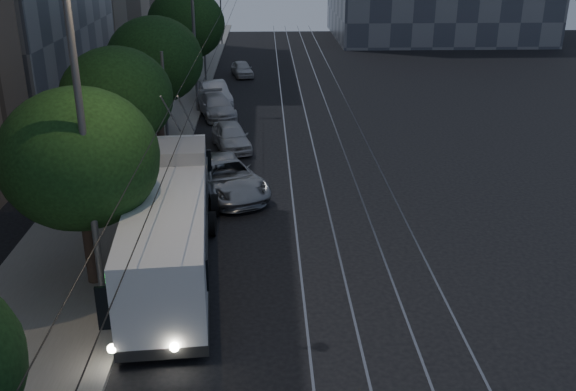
% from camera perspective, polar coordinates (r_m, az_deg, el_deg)
% --- Properties ---
extents(ground, '(120.00, 120.00, 0.00)m').
position_cam_1_polar(ground, '(21.00, 0.53, -8.30)').
color(ground, black).
rests_on(ground, ground).
extents(sidewalk, '(5.00, 90.00, 0.15)m').
position_cam_1_polar(sidewalk, '(40.08, -11.61, 6.40)').
color(sidewalk, slate).
rests_on(sidewalk, ground).
extents(tram_rails, '(4.52, 90.00, 0.02)m').
position_cam_1_polar(tram_rails, '(39.69, 2.87, 6.57)').
color(tram_rails, gray).
rests_on(tram_rails, ground).
extents(overhead_wires, '(2.23, 90.00, 6.00)m').
position_cam_1_polar(overhead_wires, '(38.98, -8.26, 11.31)').
color(overhead_wires, black).
rests_on(overhead_wires, ground).
extents(trolleybus, '(3.37, 11.82, 5.63)m').
position_cam_1_polar(trolleybus, '(22.09, -10.36, -2.36)').
color(trolleybus, silver).
rests_on(trolleybus, ground).
extents(pickup_silver, '(4.71, 6.30, 1.59)m').
position_cam_1_polar(pickup_silver, '(28.29, -5.69, 1.65)').
color(pickup_silver, '#95989C').
rests_on(pickup_silver, ground).
extents(car_white_a, '(2.57, 4.40, 1.41)m').
position_cam_1_polar(car_white_a, '(34.44, -5.08, 5.28)').
color(car_white_a, '#BCBCC0').
rests_on(car_white_a, ground).
extents(car_white_b, '(3.00, 4.96, 1.35)m').
position_cam_1_polar(car_white_b, '(40.93, -6.36, 7.91)').
color(car_white_b, '#B7B6BB').
rests_on(car_white_b, ground).
extents(car_white_c, '(2.88, 4.99, 1.56)m').
position_cam_1_polar(car_white_c, '(43.85, -6.60, 8.99)').
color(car_white_c, '#B4B4B9').
rests_on(car_white_c, ground).
extents(car_white_d, '(2.12, 3.77, 1.21)m').
position_cam_1_polar(car_white_d, '(52.99, -4.10, 11.17)').
color(car_white_d, '#B6B7BA').
rests_on(car_white_d, ground).
extents(tree_1, '(4.84, 4.84, 6.55)m').
position_cam_1_polar(tree_1, '(20.45, -18.03, 3.11)').
color(tree_1, black).
rests_on(tree_1, ground).
extents(tree_2, '(4.64, 4.64, 6.50)m').
position_cam_1_polar(tree_2, '(27.80, -14.96, 8.41)').
color(tree_2, black).
rests_on(tree_2, ground).
extents(tree_3, '(5.16, 5.16, 6.75)m').
position_cam_1_polar(tree_3, '(35.88, -11.75, 11.69)').
color(tree_3, black).
rests_on(tree_3, ground).
extents(tree_4, '(5.60, 5.60, 7.23)m').
position_cam_1_polar(tree_4, '(48.36, -9.06, 14.81)').
color(tree_4, black).
rests_on(tree_4, ground).
extents(tree_5, '(4.04, 4.04, 5.76)m').
position_cam_1_polar(tree_5, '(57.73, -8.42, 15.23)').
color(tree_5, black).
rests_on(tree_5, ground).
extents(streetlamp_near, '(2.65, 0.44, 11.11)m').
position_cam_1_polar(streetlamp_near, '(17.96, -16.79, 8.28)').
color(streetlamp_near, '#595A5C').
rests_on(streetlamp_near, ground).
extents(streetlamp_far, '(2.18, 0.44, 8.84)m').
position_cam_1_polar(streetlamp_far, '(41.13, -7.81, 14.61)').
color(streetlamp_far, '#595A5C').
rests_on(streetlamp_far, ground).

